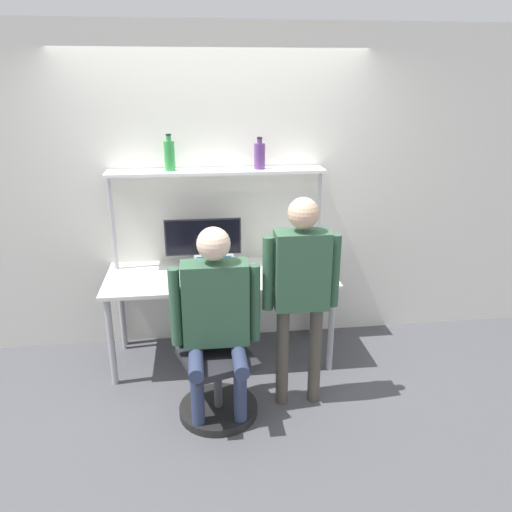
{
  "coord_description": "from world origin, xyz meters",
  "views": [
    {
      "loc": [
        -0.17,
        -3.4,
        2.27
      ],
      "look_at": [
        0.22,
        -0.19,
        1.11
      ],
      "focal_mm": 35.0,
      "sensor_mm": 36.0,
      "label": 1
    }
  ],
  "objects_px": {
    "office_chair": "(216,375)",
    "bottle_purple": "(260,155)",
    "person_standing": "(301,279)",
    "monitor": "(203,240)",
    "bottle_green": "(170,155)",
    "person_seated": "(216,310)",
    "cell_phone": "(252,281)",
    "laptop": "(215,274)"
  },
  "relations": [
    {
      "from": "person_seated",
      "to": "bottle_purple",
      "type": "bearing_deg",
      "value": 67.29
    },
    {
      "from": "person_standing",
      "to": "bottle_green",
      "type": "relative_size",
      "value": 5.36
    },
    {
      "from": "cell_phone",
      "to": "person_seated",
      "type": "xyz_separation_m",
      "value": [
        -0.31,
        -0.59,
        0.05
      ]
    },
    {
      "from": "cell_phone",
      "to": "office_chair",
      "type": "height_order",
      "value": "office_chair"
    },
    {
      "from": "monitor",
      "to": "bottle_green",
      "type": "xyz_separation_m",
      "value": [
        -0.24,
        0.04,
        0.7
      ]
    },
    {
      "from": "office_chair",
      "to": "bottle_green",
      "type": "xyz_separation_m",
      "value": [
        -0.28,
        0.97,
        1.41
      ]
    },
    {
      "from": "office_chair",
      "to": "monitor",
      "type": "bearing_deg",
      "value": 92.5
    },
    {
      "from": "bottle_purple",
      "to": "person_seated",
      "type": "bearing_deg",
      "value": -112.71
    },
    {
      "from": "person_seated",
      "to": "cell_phone",
      "type": "bearing_deg",
      "value": 62.53
    },
    {
      "from": "cell_phone",
      "to": "bottle_purple",
      "type": "xyz_separation_m",
      "value": [
        0.11,
        0.42,
        0.91
      ]
    },
    {
      "from": "person_seated",
      "to": "person_standing",
      "type": "xyz_separation_m",
      "value": [
        0.59,
        0.08,
        0.16
      ]
    },
    {
      "from": "monitor",
      "to": "person_standing",
      "type": "relative_size",
      "value": 0.41
    },
    {
      "from": "office_chair",
      "to": "bottle_purple",
      "type": "height_order",
      "value": "bottle_purple"
    },
    {
      "from": "laptop",
      "to": "monitor",
      "type": "bearing_deg",
      "value": 102.32
    },
    {
      "from": "person_standing",
      "to": "bottle_purple",
      "type": "bearing_deg",
      "value": 100.16
    },
    {
      "from": "office_chair",
      "to": "person_standing",
      "type": "bearing_deg",
      "value": 3.32
    },
    {
      "from": "laptop",
      "to": "cell_phone",
      "type": "distance_m",
      "value": 0.29
    },
    {
      "from": "person_standing",
      "to": "cell_phone",
      "type": "bearing_deg",
      "value": 118.66
    },
    {
      "from": "person_seated",
      "to": "bottle_green",
      "type": "height_order",
      "value": "bottle_green"
    },
    {
      "from": "office_chair",
      "to": "person_standing",
      "type": "distance_m",
      "value": 0.92
    },
    {
      "from": "cell_phone",
      "to": "bottle_green",
      "type": "xyz_separation_m",
      "value": [
        -0.6,
        0.42,
        0.93
      ]
    },
    {
      "from": "person_seated",
      "to": "bottle_purple",
      "type": "xyz_separation_m",
      "value": [
        0.42,
        1.01,
        0.87
      ]
    },
    {
      "from": "office_chair",
      "to": "bottle_purple",
      "type": "distance_m",
      "value": 1.76
    },
    {
      "from": "office_chair",
      "to": "person_seated",
      "type": "distance_m",
      "value": 0.54
    },
    {
      "from": "laptop",
      "to": "office_chair",
      "type": "height_order",
      "value": "laptop"
    },
    {
      "from": "bottle_green",
      "to": "laptop",
      "type": "bearing_deg",
      "value": -50.4
    },
    {
      "from": "office_chair",
      "to": "cell_phone",
      "type": "bearing_deg",
      "value": 59.73
    },
    {
      "from": "person_standing",
      "to": "bottle_purple",
      "type": "xyz_separation_m",
      "value": [
        -0.17,
        0.94,
        0.71
      ]
    },
    {
      "from": "laptop",
      "to": "cell_phone",
      "type": "relative_size",
      "value": 2.07
    },
    {
      "from": "monitor",
      "to": "office_chair",
      "type": "xyz_separation_m",
      "value": [
        0.04,
        -0.94,
        -0.71
      ]
    },
    {
      "from": "person_standing",
      "to": "bottle_purple",
      "type": "height_order",
      "value": "bottle_purple"
    },
    {
      "from": "cell_phone",
      "to": "bottle_green",
      "type": "bearing_deg",
      "value": 145.21
    },
    {
      "from": "monitor",
      "to": "bottle_green",
      "type": "relative_size",
      "value": 2.2
    },
    {
      "from": "office_chair",
      "to": "bottle_green",
      "type": "height_order",
      "value": "bottle_green"
    },
    {
      "from": "office_chair",
      "to": "person_seated",
      "type": "bearing_deg",
      "value": -72.97
    },
    {
      "from": "person_seated",
      "to": "bottle_green",
      "type": "bearing_deg",
      "value": 106.15
    },
    {
      "from": "laptop",
      "to": "office_chair",
      "type": "xyz_separation_m",
      "value": [
        -0.03,
        -0.59,
        -0.54
      ]
    },
    {
      "from": "bottle_purple",
      "to": "bottle_green",
      "type": "relative_size",
      "value": 0.88
    },
    {
      "from": "cell_phone",
      "to": "bottle_green",
      "type": "distance_m",
      "value": 1.18
    },
    {
      "from": "person_seated",
      "to": "person_standing",
      "type": "distance_m",
      "value": 0.62
    },
    {
      "from": "monitor",
      "to": "bottle_purple",
      "type": "xyz_separation_m",
      "value": [
        0.48,
        0.04,
        0.69
      ]
    },
    {
      "from": "laptop",
      "to": "person_standing",
      "type": "distance_m",
      "value": 0.81
    }
  ]
}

